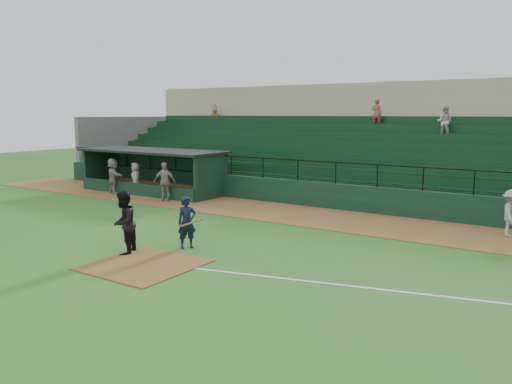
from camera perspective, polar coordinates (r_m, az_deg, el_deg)
The scene contains 12 objects.
ground at distance 15.93m, azimuth -10.04°, elevation -7.33°, with size 90.00×90.00×0.00m, color #285E1E.
warning_track at distance 22.23m, azimuth 4.27°, elevation -2.52°, with size 40.00×4.00×0.03m, color brown.
home_plate_dirt at distance 15.25m, azimuth -12.65°, elevation -8.09°, with size 3.00×3.00×0.03m, color brown.
foul_line at distance 13.27m, azimuth 20.60°, elevation -11.11°, with size 18.00×0.09×0.01m, color white.
stadium_structure at distance 29.55m, azimuth 12.38°, elevation 4.62°, with size 38.00×13.08×6.40m.
dugout at distance 29.12m, azimuth -11.15°, elevation 2.68°, with size 8.90×3.20×2.42m.
batter_at_plate at distance 16.67m, azimuth -7.88°, elevation -3.45°, with size 1.14×0.76×1.74m.
umpire at distance 16.33m, azimuth -14.88°, elevation -3.40°, with size 0.99×0.77×2.04m, color black.
runner at distance 20.21m, azimuth 27.06°, elevation -2.15°, with size 1.10×0.63×1.70m, color #A29C97.
dugout_player_a at distance 25.73m, azimuth -10.40°, elevation 1.17°, with size 1.15×0.48×1.97m, color gray.
dugout_player_b at distance 28.30m, azimuth -13.54°, elevation 1.55°, with size 0.85×0.56×1.75m, color #A59F9A.
dugout_player_c at distance 28.98m, azimuth -15.99°, elevation 1.82°, with size 1.81×0.58×1.95m, color gray.
Camera 1 is at (10.59, -11.04, 4.43)m, focal length 35.05 mm.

